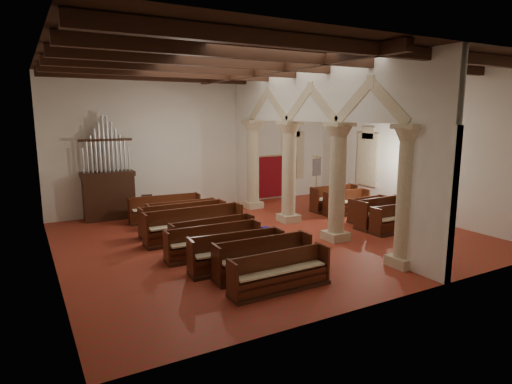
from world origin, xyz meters
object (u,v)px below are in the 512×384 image
object	(u,v)px
processional_banner	(316,187)
nave_pew_0	(280,278)
pipe_organ	(108,187)
aisle_pew_0	(393,223)
lectern	(147,208)

from	to	relation	value
processional_banner	nave_pew_0	bearing A→B (deg)	-138.78
pipe_organ	processional_banner	xyz separation A→B (m)	(9.55, -1.54, -0.57)
processional_banner	aisle_pew_0	size ratio (longest dim) A/B	1.28
processional_banner	pipe_organ	bearing A→B (deg)	163.66
processional_banner	aisle_pew_0	distance (m)	5.83
processional_banner	nave_pew_0	world-z (taller)	processional_banner
pipe_organ	aisle_pew_0	xyz separation A→B (m)	(8.78, -7.30, -1.03)
processional_banner	nave_pew_0	distance (m)	10.97
processional_banner	lectern	bearing A→B (deg)	166.63
processional_banner	nave_pew_0	xyz separation A→B (m)	(-7.27, -8.19, -0.48)
pipe_organ	processional_banner	bearing A→B (deg)	-9.14
aisle_pew_0	lectern	bearing A→B (deg)	139.01
pipe_organ	aisle_pew_0	size ratio (longest dim) A/B	2.36
nave_pew_0	pipe_organ	bearing A→B (deg)	102.67
nave_pew_0	lectern	bearing A→B (deg)	95.04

